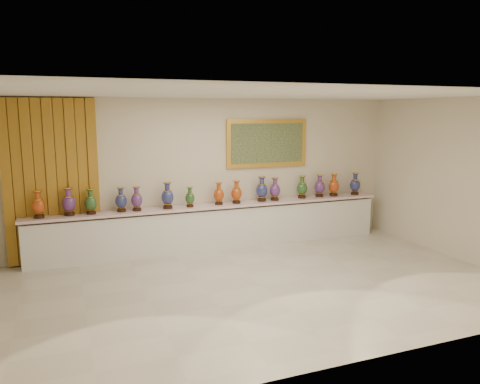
% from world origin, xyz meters
% --- Properties ---
extents(ground, '(8.00, 8.00, 0.00)m').
position_xyz_m(ground, '(0.00, 0.00, 0.00)').
color(ground, beige).
rests_on(ground, ground).
extents(room, '(8.00, 8.00, 8.00)m').
position_xyz_m(room, '(-2.35, 2.44, 1.59)').
color(room, beige).
rests_on(room, ground).
extents(counter, '(7.28, 0.48, 0.90)m').
position_xyz_m(counter, '(0.00, 2.27, 0.44)').
color(counter, white).
rests_on(counter, ground).
extents(vase_0, '(0.29, 0.29, 0.49)m').
position_xyz_m(vase_0, '(-3.27, 2.22, 1.12)').
color(vase_0, black).
rests_on(vase_0, counter).
extents(vase_1, '(0.26, 0.26, 0.51)m').
position_xyz_m(vase_1, '(-2.77, 2.25, 1.13)').
color(vase_1, black).
rests_on(vase_1, counter).
extents(vase_2, '(0.27, 0.27, 0.47)m').
position_xyz_m(vase_2, '(-2.40, 2.23, 1.11)').
color(vase_2, black).
rests_on(vase_2, counter).
extents(vase_3, '(0.24, 0.24, 0.46)m').
position_xyz_m(vase_3, '(-1.86, 2.25, 1.11)').
color(vase_3, black).
rests_on(vase_3, counter).
extents(vase_4, '(0.25, 0.25, 0.46)m').
position_xyz_m(vase_4, '(-1.57, 2.23, 1.11)').
color(vase_4, black).
rests_on(vase_4, counter).
extents(vase_5, '(0.26, 0.26, 0.51)m').
position_xyz_m(vase_5, '(-0.99, 2.21, 1.13)').
color(vase_5, black).
rests_on(vase_5, counter).
extents(vase_6, '(0.23, 0.23, 0.40)m').
position_xyz_m(vase_6, '(-0.55, 2.22, 1.08)').
color(vase_6, black).
rests_on(vase_6, counter).
extents(vase_7, '(0.24, 0.24, 0.45)m').
position_xyz_m(vase_7, '(0.05, 2.24, 1.10)').
color(vase_7, black).
rests_on(vase_7, counter).
extents(vase_8, '(0.22, 0.22, 0.47)m').
position_xyz_m(vase_8, '(0.43, 2.23, 1.11)').
color(vase_8, black).
rests_on(vase_8, counter).
extents(vase_9, '(0.27, 0.27, 0.52)m').
position_xyz_m(vase_9, '(0.99, 2.25, 1.13)').
color(vase_9, black).
rests_on(vase_9, counter).
extents(vase_10, '(0.29, 0.29, 0.48)m').
position_xyz_m(vase_10, '(1.29, 2.24, 1.12)').
color(vase_10, black).
rests_on(vase_10, counter).
extents(vase_11, '(0.28, 0.28, 0.49)m').
position_xyz_m(vase_11, '(1.95, 2.28, 1.12)').
color(vase_11, black).
rests_on(vase_11, counter).
extents(vase_12, '(0.26, 0.26, 0.49)m').
position_xyz_m(vase_12, '(2.39, 2.28, 1.12)').
color(vase_12, black).
rests_on(vase_12, counter).
extents(vase_13, '(0.23, 0.23, 0.50)m').
position_xyz_m(vase_13, '(2.73, 2.24, 1.12)').
color(vase_13, black).
rests_on(vase_13, counter).
extents(vase_14, '(0.25, 0.25, 0.50)m').
position_xyz_m(vase_14, '(3.27, 2.23, 1.12)').
color(vase_14, black).
rests_on(vase_14, counter).
extents(label_card, '(0.10, 0.06, 0.00)m').
position_xyz_m(label_card, '(-2.11, 2.13, 0.90)').
color(label_card, white).
rests_on(label_card, counter).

